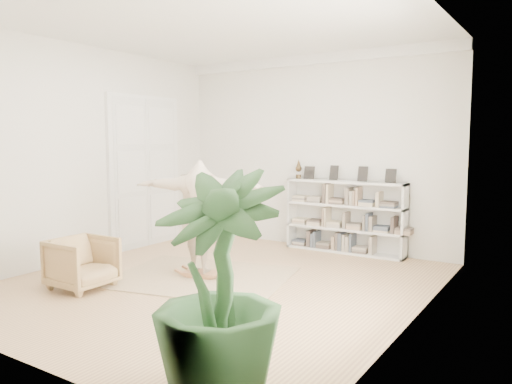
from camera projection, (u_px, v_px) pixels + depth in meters
floor at (218, 283)px, 7.11m from camera, size 6.00×6.00×0.00m
room_shell at (313, 59)px, 9.20m from camera, size 6.00×6.00×6.00m
doors at (145, 173)px, 9.50m from camera, size 0.09×1.78×2.92m
bookshelf at (345, 217)px, 8.99m from camera, size 2.20×0.35×1.64m
armchair at (82, 263)px, 6.82m from camera, size 0.79×0.77×0.71m
rug at (202, 277)px, 7.38m from camera, size 2.89×2.52×0.02m
rocker_board at (202, 273)px, 7.37m from camera, size 0.58×0.43×0.11m
person at (201, 214)px, 7.28m from camera, size 2.10×1.00×1.65m
houseplant at (218, 287)px, 3.83m from camera, size 1.12×1.12×1.81m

